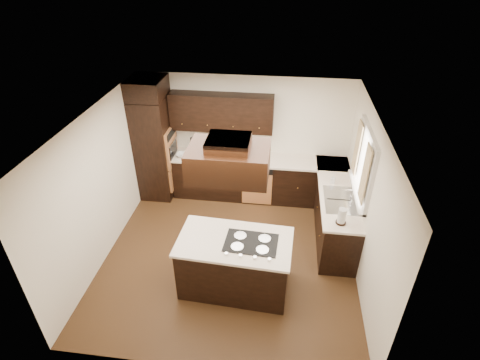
# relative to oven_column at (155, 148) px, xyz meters

# --- Properties ---
(floor) EXTENTS (4.20, 4.20, 0.02)m
(floor) POSITION_rel_oven_column_xyz_m (1.78, -1.71, -1.07)
(floor) COLOR brown
(floor) RESTS_ON ground
(ceiling) EXTENTS (4.20, 4.20, 0.02)m
(ceiling) POSITION_rel_oven_column_xyz_m (1.78, -1.71, 1.45)
(ceiling) COLOR white
(ceiling) RESTS_ON ground
(wall_back) EXTENTS (4.20, 0.02, 2.50)m
(wall_back) POSITION_rel_oven_column_xyz_m (1.78, 0.40, 0.19)
(wall_back) COLOR white
(wall_back) RESTS_ON ground
(wall_front) EXTENTS (4.20, 0.02, 2.50)m
(wall_front) POSITION_rel_oven_column_xyz_m (1.78, -3.81, 0.19)
(wall_front) COLOR white
(wall_front) RESTS_ON ground
(wall_left) EXTENTS (0.02, 4.20, 2.50)m
(wall_left) POSITION_rel_oven_column_xyz_m (-0.33, -1.71, 0.19)
(wall_left) COLOR white
(wall_left) RESTS_ON ground
(wall_right) EXTENTS (0.02, 4.20, 2.50)m
(wall_right) POSITION_rel_oven_column_xyz_m (3.88, -1.71, 0.19)
(wall_right) COLOR white
(wall_right) RESTS_ON ground
(oven_column) EXTENTS (0.65, 0.75, 2.12)m
(oven_column) POSITION_rel_oven_column_xyz_m (0.00, 0.00, 0.00)
(oven_column) COLOR black
(oven_column) RESTS_ON floor
(wall_oven_face) EXTENTS (0.05, 0.62, 0.78)m
(wall_oven_face) POSITION_rel_oven_column_xyz_m (0.35, 0.00, 0.06)
(wall_oven_face) COLOR #C87F48
(wall_oven_face) RESTS_ON oven_column
(base_cabinets_back) EXTENTS (2.93, 0.60, 0.88)m
(base_cabinets_back) POSITION_rel_oven_column_xyz_m (1.81, 0.09, -0.62)
(base_cabinets_back) COLOR black
(base_cabinets_back) RESTS_ON floor
(base_cabinets_right) EXTENTS (0.60, 2.40, 0.88)m
(base_cabinets_right) POSITION_rel_oven_column_xyz_m (3.58, -0.80, -0.62)
(base_cabinets_right) COLOR black
(base_cabinets_right) RESTS_ON floor
(countertop_back) EXTENTS (2.93, 0.63, 0.04)m
(countertop_back) POSITION_rel_oven_column_xyz_m (1.81, 0.08, -0.16)
(countertop_back) COLOR #F0DFC9
(countertop_back) RESTS_ON base_cabinets_back
(countertop_right) EXTENTS (0.63, 2.40, 0.04)m
(countertop_right) POSITION_rel_oven_column_xyz_m (3.56, -0.80, -0.16)
(countertop_right) COLOR #F0DFC9
(countertop_right) RESTS_ON base_cabinets_right
(upper_cabinets) EXTENTS (2.00, 0.34, 0.72)m
(upper_cabinets) POSITION_rel_oven_column_xyz_m (1.34, 0.23, 0.75)
(upper_cabinets) COLOR black
(upper_cabinets) RESTS_ON wall_back
(dishwasher_front) EXTENTS (0.60, 0.05, 0.72)m
(dishwasher_front) POSITION_rel_oven_column_xyz_m (2.10, -0.20, -0.66)
(dishwasher_front) COLOR #C87F48
(dishwasher_front) RESTS_ON floor
(window_frame) EXTENTS (0.06, 1.32, 1.12)m
(window_frame) POSITION_rel_oven_column_xyz_m (3.85, -1.16, 0.59)
(window_frame) COLOR silver
(window_frame) RESTS_ON wall_right
(window_pane) EXTENTS (0.00, 1.20, 1.00)m
(window_pane) POSITION_rel_oven_column_xyz_m (3.87, -1.16, 0.59)
(window_pane) COLOR white
(window_pane) RESTS_ON wall_right
(curtain_left) EXTENTS (0.02, 0.34, 0.90)m
(curtain_left) POSITION_rel_oven_column_xyz_m (3.79, -1.57, 0.64)
(curtain_left) COLOR beige
(curtain_left) RESTS_ON wall_right
(curtain_right) EXTENTS (0.02, 0.34, 0.90)m
(curtain_right) POSITION_rel_oven_column_xyz_m (3.79, -0.74, 0.64)
(curtain_right) COLOR beige
(curtain_right) RESTS_ON wall_right
(sink_rim) EXTENTS (0.52, 0.84, 0.01)m
(sink_rim) POSITION_rel_oven_column_xyz_m (3.58, -1.16, -0.14)
(sink_rim) COLOR silver
(sink_rim) RESTS_ON countertop_right
(island) EXTENTS (1.65, 0.96, 0.88)m
(island) POSITION_rel_oven_column_xyz_m (1.96, -2.39, -0.62)
(island) COLOR black
(island) RESTS_ON floor
(island_top) EXTENTS (1.71, 1.02, 0.04)m
(island_top) POSITION_rel_oven_column_xyz_m (1.96, -2.39, -0.16)
(island_top) COLOR #F0DFC9
(island_top) RESTS_ON island
(cooktop) EXTENTS (0.79, 0.55, 0.01)m
(cooktop) POSITION_rel_oven_column_xyz_m (2.20, -2.40, -0.13)
(cooktop) COLOR black
(cooktop) RESTS_ON island_top
(range_hood) EXTENTS (1.05, 0.72, 0.42)m
(range_hood) POSITION_rel_oven_column_xyz_m (1.88, -2.25, 1.10)
(range_hood) COLOR black
(range_hood) RESTS_ON ceiling
(hood_duct) EXTENTS (0.55, 0.50, 0.13)m
(hood_duct) POSITION_rel_oven_column_xyz_m (1.88, -2.25, 1.38)
(hood_duct) COLOR black
(hood_duct) RESTS_ON ceiling
(blender_base) EXTENTS (0.15, 0.15, 0.10)m
(blender_base) POSITION_rel_oven_column_xyz_m (0.77, 0.08, -0.09)
(blender_base) COLOR silver
(blender_base) RESTS_ON countertop_back
(blender_pitcher) EXTENTS (0.13, 0.13, 0.26)m
(blender_pitcher) POSITION_rel_oven_column_xyz_m (0.77, 0.08, 0.09)
(blender_pitcher) COLOR silver
(blender_pitcher) RESTS_ON blender_base
(spice_rack) EXTENTS (0.42, 0.26, 0.34)m
(spice_rack) POSITION_rel_oven_column_xyz_m (1.02, 0.07, 0.03)
(spice_rack) COLOR black
(spice_rack) RESTS_ON countertop_back
(mixing_bowl) EXTENTS (0.24, 0.24, 0.06)m
(mixing_bowl) POSITION_rel_oven_column_xyz_m (0.56, -0.00, -0.11)
(mixing_bowl) COLOR silver
(mixing_bowl) RESTS_ON countertop_back
(soap_bottle) EXTENTS (0.09, 0.10, 0.17)m
(soap_bottle) POSITION_rel_oven_column_xyz_m (3.49, -0.64, -0.05)
(soap_bottle) COLOR silver
(soap_bottle) RESTS_ON countertop_right
(paper_towel) EXTENTS (0.15, 0.15, 0.27)m
(paper_towel) POSITION_rel_oven_column_xyz_m (3.52, -1.78, -0.01)
(paper_towel) COLOR silver
(paper_towel) RESTS_ON countertop_right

